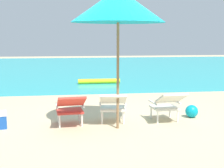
% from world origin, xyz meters
% --- Properties ---
extents(ground_plane, '(40.00, 40.00, 0.00)m').
position_xyz_m(ground_plane, '(0.00, 4.00, 0.00)').
color(ground_plane, '#CCB78E').
extents(ocean_band, '(40.00, 18.00, 0.01)m').
position_xyz_m(ocean_band, '(0.00, 12.50, 0.00)').
color(ocean_band, '#28B2B7').
rests_on(ocean_band, ground_plane).
extents(swim_buoy, '(1.60, 0.18, 0.18)m').
position_xyz_m(swim_buoy, '(0.22, 5.79, 0.10)').
color(swim_buoy, yellow).
rests_on(swim_buoy, ocean_band).
extents(lounge_chair_left, '(0.61, 0.92, 0.68)m').
position_xyz_m(lounge_chair_left, '(-0.91, -0.06, 0.40)').
color(lounge_chair_left, red).
rests_on(lounge_chair_left, ground_plane).
extents(lounge_chair_center, '(0.64, 0.93, 0.68)m').
position_xyz_m(lounge_chair_center, '(-0.05, 0.05, 0.40)').
color(lounge_chair_center, silver).
rests_on(lounge_chair_center, ground_plane).
extents(lounge_chair_right, '(0.60, 0.91, 0.68)m').
position_xyz_m(lounge_chair_right, '(1.08, -0.01, 0.40)').
color(lounge_chair_right, silver).
rests_on(lounge_chair_right, ground_plane).
extents(beach_umbrella_center, '(2.24, 2.25, 2.66)m').
position_xyz_m(beach_umbrella_center, '(-0.01, -0.30, 2.34)').
color(beach_umbrella_center, olive).
rests_on(beach_umbrella_center, ground_plane).
extents(beach_ball, '(0.28, 0.28, 0.28)m').
position_xyz_m(beach_ball, '(1.75, 0.32, 0.14)').
color(beach_ball, '#0A93AD').
rests_on(beach_ball, ground_plane).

